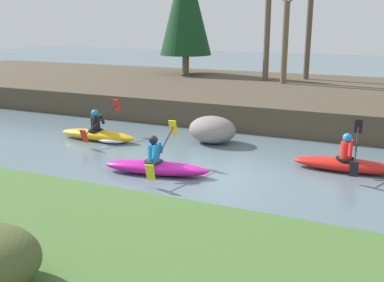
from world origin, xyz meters
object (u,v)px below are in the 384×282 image
kayaker_middle (157,166)px  boulder_midstream (212,130)px  kayaker_lead (348,163)px  kayaker_trailing (100,135)px

kayaker_middle → boulder_midstream: 3.39m
kayaker_lead → kayaker_middle: size_ratio=1.00×
kayaker_middle → boulder_midstream: (0.15, 3.38, 0.21)m
boulder_midstream → kayaker_lead: bearing=-15.8°
boulder_midstream → kayaker_trailing: bearing=-160.1°
kayaker_trailing → boulder_midstream: kayaker_trailing is taller
kayaker_lead → kayaker_middle: 4.87m
kayaker_middle → kayaker_trailing: bearing=135.8°
kayaker_middle → kayaker_trailing: 3.88m
kayaker_trailing → kayaker_lead: bearing=-1.5°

